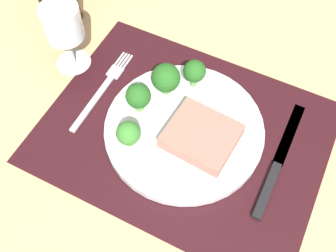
# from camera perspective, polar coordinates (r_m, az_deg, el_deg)

# --- Properties ---
(ground_plane) EXTENTS (1.40, 1.10, 0.03)m
(ground_plane) POSITION_cam_1_polar(r_m,az_deg,el_deg) (0.69, 2.22, -1.61)
(ground_plane) COLOR tan
(placemat) EXTENTS (0.47, 0.36, 0.00)m
(placemat) POSITION_cam_1_polar(r_m,az_deg,el_deg) (0.68, 2.26, -0.92)
(placemat) COLOR black
(placemat) RESTS_ON ground_plane
(plate) EXTENTS (0.27, 0.27, 0.02)m
(plate) POSITION_cam_1_polar(r_m,az_deg,el_deg) (0.67, 2.29, -0.50)
(plate) COLOR silver
(plate) RESTS_ON placemat
(steak) EXTENTS (0.12, 0.10, 0.02)m
(steak) POSITION_cam_1_polar(r_m,az_deg,el_deg) (0.64, 4.76, -1.44)
(steak) COLOR #9E6B5B
(steak) RESTS_ON plate
(broccoli_front_edge) EXTENTS (0.04, 0.04, 0.05)m
(broccoli_front_edge) POSITION_cam_1_polar(r_m,az_deg,el_deg) (0.63, -5.63, -1.06)
(broccoli_front_edge) COLOR #5B8942
(broccoli_front_edge) RESTS_ON plate
(broccoli_near_steak) EXTENTS (0.04, 0.04, 0.06)m
(broccoli_near_steak) POSITION_cam_1_polar(r_m,az_deg,el_deg) (0.69, 3.78, 7.70)
(broccoli_near_steak) COLOR #6B994C
(broccoli_near_steak) RESTS_ON plate
(broccoli_center) EXTENTS (0.05, 0.05, 0.06)m
(broccoli_center) POSITION_cam_1_polar(r_m,az_deg,el_deg) (0.68, -0.30, 6.80)
(broccoli_center) COLOR #5B8942
(broccoli_center) RESTS_ON plate
(broccoli_back_left) EXTENTS (0.04, 0.04, 0.06)m
(broccoli_back_left) POSITION_cam_1_polar(r_m,az_deg,el_deg) (0.66, -4.30, 4.13)
(broccoli_back_left) COLOR #6B994C
(broccoli_back_left) RESTS_ON plate
(fork) EXTENTS (0.02, 0.19, 0.01)m
(fork) POSITION_cam_1_polar(r_m,az_deg,el_deg) (0.73, -9.25, 5.18)
(fork) COLOR silver
(fork) RESTS_ON placemat
(knife) EXTENTS (0.02, 0.23, 0.01)m
(knife) POSITION_cam_1_polar(r_m,az_deg,el_deg) (0.67, 15.10, -5.65)
(knife) COLOR black
(knife) RESTS_ON placemat
(wine_glass) EXTENTS (0.07, 0.07, 0.13)m
(wine_glass) POSITION_cam_1_polar(r_m,az_deg,el_deg) (0.72, -14.66, 13.48)
(wine_glass) COLOR silver
(wine_glass) RESTS_ON ground_plane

